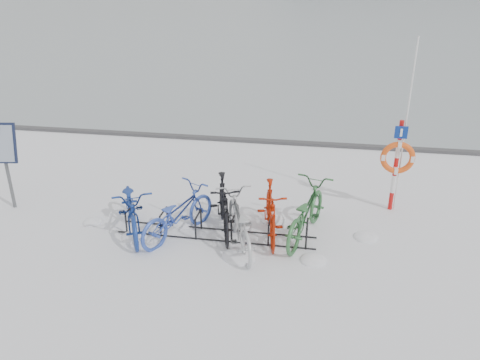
# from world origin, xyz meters

# --- Properties ---
(ground) EXTENTS (900.00, 900.00, 0.00)m
(ground) POSITION_xyz_m (0.00, 0.00, 0.00)
(ground) COLOR white
(ground) RESTS_ON ground
(quay_edge) EXTENTS (400.00, 0.25, 0.10)m
(quay_edge) POSITION_xyz_m (0.00, 5.90, 0.05)
(quay_edge) COLOR #3F3F42
(quay_edge) RESTS_ON ground
(bike_rack) EXTENTS (4.00, 0.48, 0.46)m
(bike_rack) POSITION_xyz_m (0.00, 0.00, 0.18)
(bike_rack) COLOR black
(bike_rack) RESTS_ON ground
(info_board) EXTENTS (0.69, 0.34, 1.97)m
(info_board) POSITION_xyz_m (-4.76, 0.44, 1.42)
(info_board) COLOR #595B5E
(info_board) RESTS_ON ground
(lifebuoy_station) EXTENTS (0.72, 0.22, 3.73)m
(lifebuoy_station) POSITION_xyz_m (3.59, 1.75, 1.25)
(lifebuoy_station) COLOR #B90F0E
(lifebuoy_station) RESTS_ON ground
(bike_0) EXTENTS (1.61, 2.23, 1.11)m
(bike_0) POSITION_xyz_m (-1.70, -0.09, 0.56)
(bike_0) COLOR navy
(bike_0) RESTS_ON ground
(bike_1) EXTENTS (1.52, 2.08, 1.04)m
(bike_1) POSITION_xyz_m (-0.75, -0.10, 0.52)
(bike_1) COLOR #3350B4
(bike_1) RESTS_ON ground
(bike_2) EXTENTS (1.08, 2.03, 1.18)m
(bike_2) POSITION_xyz_m (0.11, 0.24, 0.59)
(bike_2) COLOR black
(bike_2) RESTS_ON ground
(bike_3) EXTENTS (1.38, 2.14, 1.06)m
(bike_3) POSITION_xyz_m (0.52, -0.29, 0.53)
(bike_3) COLOR #A9ADB2
(bike_3) RESTS_ON ground
(bike_4) EXTENTS (0.86, 1.93, 1.12)m
(bike_4) POSITION_xyz_m (1.07, 0.21, 0.56)
(bike_4) COLOR #AB1E05
(bike_4) RESTS_ON ground
(bike_5) EXTENTS (1.27, 2.25, 1.12)m
(bike_5) POSITION_xyz_m (1.74, 0.32, 0.56)
(bike_5) COLOR #316A38
(bike_5) RESTS_ON ground
(snow_drifts) EXTENTS (6.12, 2.10, 0.22)m
(snow_drifts) POSITION_xyz_m (0.46, -0.07, 0.00)
(snow_drifts) COLOR white
(snow_drifts) RESTS_ON ground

